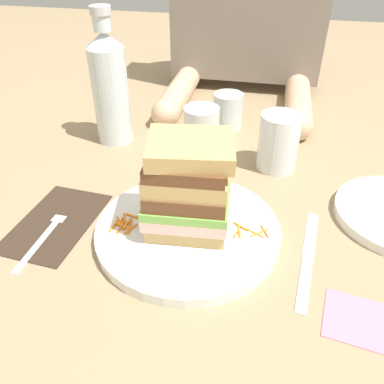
# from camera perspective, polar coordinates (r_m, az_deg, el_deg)

# --- Properties ---
(ground_plane) EXTENTS (3.00, 3.00, 0.00)m
(ground_plane) POSITION_cam_1_polar(r_m,az_deg,el_deg) (0.61, -1.12, -4.30)
(ground_plane) COLOR #9E8460
(main_plate) EXTENTS (0.27, 0.27, 0.02)m
(main_plate) POSITION_cam_1_polar(r_m,az_deg,el_deg) (0.58, -0.62, -5.62)
(main_plate) COLOR white
(main_plate) RESTS_ON ground_plane
(sandwich) EXTENTS (0.13, 0.11, 0.14)m
(sandwich) POSITION_cam_1_polar(r_m,az_deg,el_deg) (0.53, -0.60, 0.65)
(sandwich) COLOR tan
(sandwich) RESTS_ON main_plate
(carrot_shred_0) EXTENTS (0.01, 0.03, 0.00)m
(carrot_shred_0) POSITION_cam_1_polar(r_m,az_deg,el_deg) (0.57, -9.11, -5.07)
(carrot_shred_0) COLOR orange
(carrot_shred_0) RESTS_ON main_plate
(carrot_shred_1) EXTENTS (0.02, 0.03, 0.00)m
(carrot_shred_1) POSITION_cam_1_polar(r_m,az_deg,el_deg) (0.59, -9.78, -4.17)
(carrot_shred_1) COLOR orange
(carrot_shred_1) RESTS_ON main_plate
(carrot_shred_2) EXTENTS (0.01, 0.03, 0.00)m
(carrot_shred_2) POSITION_cam_1_polar(r_m,az_deg,el_deg) (0.58, -9.49, -4.62)
(carrot_shred_2) COLOR orange
(carrot_shred_2) RESTS_ON main_plate
(carrot_shred_3) EXTENTS (0.03, 0.01, 0.00)m
(carrot_shred_3) POSITION_cam_1_polar(r_m,az_deg,el_deg) (0.58, -10.10, -4.84)
(carrot_shred_3) COLOR orange
(carrot_shred_3) RESTS_ON main_plate
(carrot_shred_4) EXTENTS (0.02, 0.01, 0.00)m
(carrot_shred_4) POSITION_cam_1_polar(r_m,az_deg,el_deg) (0.59, -8.78, -3.45)
(carrot_shred_4) COLOR orange
(carrot_shred_4) RESTS_ON main_plate
(carrot_shred_5) EXTENTS (0.00, 0.03, 0.00)m
(carrot_shred_5) POSITION_cam_1_polar(r_m,az_deg,el_deg) (0.58, -10.47, -5.09)
(carrot_shred_5) COLOR orange
(carrot_shred_5) RESTS_ON main_plate
(carrot_shred_6) EXTENTS (0.01, 0.02, 0.00)m
(carrot_shred_6) POSITION_cam_1_polar(r_m,az_deg,el_deg) (0.57, -8.96, -5.33)
(carrot_shred_6) COLOR orange
(carrot_shred_6) RESTS_ON main_plate
(carrot_shred_7) EXTENTS (0.00, 0.02, 0.00)m
(carrot_shred_7) POSITION_cam_1_polar(r_m,az_deg,el_deg) (0.59, -10.41, -4.32)
(carrot_shred_7) COLOR orange
(carrot_shred_7) RESTS_ON main_plate
(carrot_shred_8) EXTENTS (0.01, 0.03, 0.00)m
(carrot_shred_8) POSITION_cam_1_polar(r_m,az_deg,el_deg) (0.58, -11.33, -4.79)
(carrot_shred_8) COLOR orange
(carrot_shred_8) RESTS_ON main_plate
(carrot_shred_9) EXTENTS (0.01, 0.02, 0.00)m
(carrot_shred_9) POSITION_cam_1_polar(r_m,az_deg,el_deg) (0.59, -10.86, -4.15)
(carrot_shred_9) COLOR orange
(carrot_shred_9) RESTS_ON main_plate
(carrot_shred_10) EXTENTS (0.03, 0.02, 0.00)m
(carrot_shred_10) POSITION_cam_1_polar(r_m,az_deg,el_deg) (0.57, 9.81, -5.90)
(carrot_shred_10) COLOR orange
(carrot_shred_10) RESTS_ON main_plate
(carrot_shred_11) EXTENTS (0.01, 0.03, 0.00)m
(carrot_shred_11) POSITION_cam_1_polar(r_m,az_deg,el_deg) (0.57, 6.94, -5.67)
(carrot_shred_11) COLOR orange
(carrot_shred_11) RESTS_ON main_plate
(carrot_shred_12) EXTENTS (0.01, 0.02, 0.00)m
(carrot_shred_12) POSITION_cam_1_polar(r_m,az_deg,el_deg) (0.56, 6.51, -6.00)
(carrot_shred_12) COLOR orange
(carrot_shred_12) RESTS_ON main_plate
(carrot_shred_13) EXTENTS (0.01, 0.03, 0.00)m
(carrot_shred_13) POSITION_cam_1_polar(r_m,az_deg,el_deg) (0.57, 10.57, -5.62)
(carrot_shred_13) COLOR orange
(carrot_shred_13) RESTS_ON main_plate
(carrot_shred_14) EXTENTS (0.02, 0.02, 0.00)m
(carrot_shred_14) POSITION_cam_1_polar(r_m,az_deg,el_deg) (0.57, 7.10, -5.02)
(carrot_shred_14) COLOR orange
(carrot_shred_14) RESTS_ON main_plate
(carrot_shred_15) EXTENTS (0.03, 0.02, 0.00)m
(carrot_shred_15) POSITION_cam_1_polar(r_m,az_deg,el_deg) (0.57, 9.19, -5.93)
(carrot_shred_15) COLOR orange
(carrot_shred_15) RESTS_ON main_plate
(napkin_dark) EXTENTS (0.12, 0.18, 0.00)m
(napkin_dark) POSITION_cam_1_polar(r_m,az_deg,el_deg) (0.64, -19.26, -4.13)
(napkin_dark) COLOR #38281E
(napkin_dark) RESTS_ON ground_plane
(fork) EXTENTS (0.02, 0.17, 0.00)m
(fork) POSITION_cam_1_polar(r_m,az_deg,el_deg) (0.62, -20.31, -5.17)
(fork) COLOR silver
(fork) RESTS_ON napkin_dark
(knife) EXTENTS (0.04, 0.20, 0.00)m
(knife) POSITION_cam_1_polar(r_m,az_deg,el_deg) (0.57, 16.54, -9.50)
(knife) COLOR silver
(knife) RESTS_ON ground_plane
(juice_glass) EXTENTS (0.07, 0.07, 0.10)m
(juice_glass) POSITION_cam_1_polar(r_m,az_deg,el_deg) (0.73, 12.46, 6.73)
(juice_glass) COLOR white
(juice_glass) RESTS_ON ground_plane
(water_bottle) EXTENTS (0.07, 0.07, 0.26)m
(water_bottle) POSITION_cam_1_polar(r_m,az_deg,el_deg) (0.80, -11.93, 14.85)
(water_bottle) COLOR silver
(water_bottle) RESTS_ON ground_plane
(empty_tumbler_0) EXTENTS (0.06, 0.06, 0.08)m
(empty_tumbler_0) POSITION_cam_1_polar(r_m,az_deg,el_deg) (0.87, 5.27, 11.75)
(empty_tumbler_0) COLOR silver
(empty_tumbler_0) RESTS_ON ground_plane
(empty_tumbler_1) EXTENTS (0.07, 0.07, 0.08)m
(empty_tumbler_1) POSITION_cam_1_polar(r_m,az_deg,el_deg) (0.80, 1.40, 9.66)
(empty_tumbler_1) COLOR silver
(empty_tumbler_1) RESTS_ON ground_plane
(napkin_pink) EXTENTS (0.09, 0.08, 0.00)m
(napkin_pink) POSITION_cam_1_polar(r_m,az_deg,el_deg) (0.52, 23.25, -16.89)
(napkin_pink) COLOR pink
(napkin_pink) RESTS_ON ground_plane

